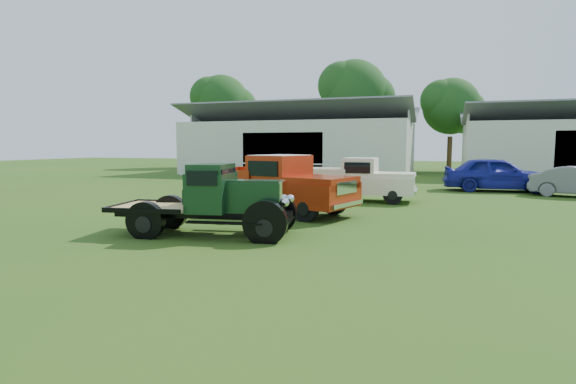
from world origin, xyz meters
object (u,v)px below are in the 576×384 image
(red_pickup, at_px, (277,184))
(misc_car_blue, at_px, (497,174))
(vintage_flatbed, at_px, (209,199))
(white_pickup, at_px, (358,180))

(red_pickup, xyz_separation_m, misc_car_blue, (8.07, 10.67, -0.14))
(vintage_flatbed, bearing_deg, red_pickup, 75.00)
(red_pickup, bearing_deg, white_pickup, 82.38)
(white_pickup, bearing_deg, red_pickup, -115.29)
(red_pickup, xyz_separation_m, white_pickup, (2.03, 4.40, -0.13))
(vintage_flatbed, distance_m, white_pickup, 8.85)
(vintage_flatbed, bearing_deg, white_pickup, 64.79)
(vintage_flatbed, height_order, misc_car_blue, vintage_flatbed)
(red_pickup, height_order, misc_car_blue, red_pickup)
(vintage_flatbed, height_order, white_pickup, vintage_flatbed)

